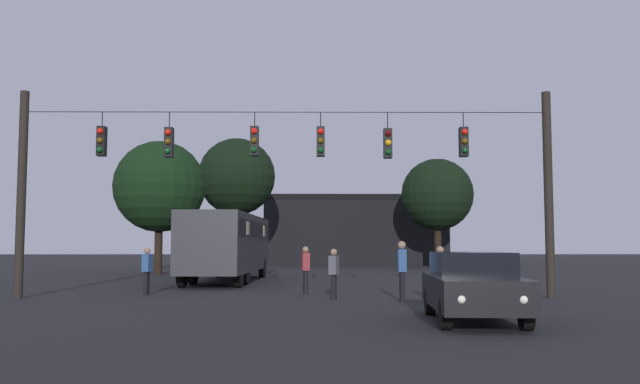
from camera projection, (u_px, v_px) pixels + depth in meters
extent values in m
plane|color=black|center=(294.00, 283.00, 29.65)|extent=(168.00, 168.00, 0.00)
cylinder|color=black|center=(21.00, 194.00, 21.19)|extent=(0.28, 0.28, 6.60)
cylinder|color=black|center=(549.00, 194.00, 21.32)|extent=(0.28, 0.28, 6.60)
cylinder|color=black|center=(286.00, 112.00, 21.46)|extent=(16.79, 0.02, 0.02)
cylinder|color=black|center=(102.00, 119.00, 21.40)|extent=(0.03, 0.03, 0.47)
cube|color=black|center=(102.00, 141.00, 21.34)|extent=(0.26, 0.32, 0.95)
sphere|color=red|center=(100.00, 131.00, 21.19)|extent=(0.20, 0.20, 0.20)
sphere|color=#5B3D0C|center=(100.00, 140.00, 21.17)|extent=(0.20, 0.20, 0.20)
sphere|color=#0C4219|center=(100.00, 150.00, 21.14)|extent=(0.20, 0.20, 0.20)
cylinder|color=black|center=(169.00, 120.00, 21.41)|extent=(0.03, 0.03, 0.50)
cube|color=black|center=(169.00, 142.00, 21.36)|extent=(0.26, 0.32, 0.95)
sphere|color=red|center=(168.00, 132.00, 21.20)|extent=(0.20, 0.20, 0.20)
sphere|color=#5B3D0C|center=(168.00, 142.00, 21.18)|extent=(0.20, 0.20, 0.20)
sphere|color=#0C4219|center=(168.00, 151.00, 21.16)|extent=(0.20, 0.20, 0.20)
cylinder|color=black|center=(255.00, 120.00, 21.44)|extent=(0.03, 0.03, 0.46)
cube|color=black|center=(254.00, 141.00, 21.38)|extent=(0.26, 0.32, 0.95)
sphere|color=red|center=(254.00, 131.00, 21.23)|extent=(0.20, 0.20, 0.20)
sphere|color=#5B3D0C|center=(254.00, 140.00, 21.20)|extent=(0.20, 0.20, 0.20)
sphere|color=#0C4219|center=(254.00, 150.00, 21.18)|extent=(0.20, 0.20, 0.20)
cylinder|color=black|center=(321.00, 120.00, 21.45)|extent=(0.03, 0.03, 0.47)
cube|color=black|center=(321.00, 142.00, 21.40)|extent=(0.26, 0.32, 0.95)
sphere|color=red|center=(321.00, 131.00, 21.24)|extent=(0.20, 0.20, 0.20)
sphere|color=#5B3D0C|center=(321.00, 141.00, 21.22)|extent=(0.20, 0.20, 0.20)
sphere|color=#0C4219|center=(321.00, 150.00, 21.19)|extent=(0.20, 0.20, 0.20)
cylinder|color=black|center=(388.00, 121.00, 21.47)|extent=(0.03, 0.03, 0.53)
cube|color=black|center=(388.00, 143.00, 21.41)|extent=(0.26, 0.32, 0.95)
sphere|color=#510A0A|center=(388.00, 133.00, 21.25)|extent=(0.20, 0.20, 0.20)
sphere|color=orange|center=(388.00, 143.00, 21.23)|extent=(0.20, 0.20, 0.20)
sphere|color=#0C4219|center=(388.00, 152.00, 21.21)|extent=(0.20, 0.20, 0.20)
cylinder|color=black|center=(463.00, 120.00, 21.49)|extent=(0.03, 0.03, 0.48)
cube|color=black|center=(464.00, 142.00, 21.43)|extent=(0.26, 0.32, 0.95)
sphere|color=red|center=(465.00, 132.00, 21.28)|extent=(0.20, 0.20, 0.20)
sphere|color=#5B3D0C|center=(465.00, 141.00, 21.25)|extent=(0.20, 0.20, 0.20)
sphere|color=#0C4219|center=(465.00, 150.00, 21.23)|extent=(0.20, 0.20, 0.20)
cube|color=#2D2D33|center=(228.00, 243.00, 30.40)|extent=(2.89, 11.08, 2.50)
cube|color=black|center=(228.00, 230.00, 30.45)|extent=(2.91, 10.42, 0.70)
cylinder|color=black|center=(219.00, 268.00, 34.28)|extent=(0.32, 1.01, 1.00)
cylinder|color=black|center=(262.00, 268.00, 34.22)|extent=(0.32, 1.01, 1.00)
cylinder|color=black|center=(193.00, 273.00, 28.14)|extent=(0.32, 1.01, 1.00)
cylinder|color=black|center=(246.00, 273.00, 28.08)|extent=(0.32, 1.01, 1.00)
cylinder|color=black|center=(182.00, 275.00, 26.17)|extent=(0.32, 1.01, 1.00)
cylinder|color=black|center=(239.00, 275.00, 26.11)|extent=(0.32, 1.01, 1.00)
cube|color=beige|center=(239.00, 231.00, 33.74)|extent=(2.59, 0.89, 0.56)
cube|color=beige|center=(218.00, 228.00, 27.71)|extent=(2.59, 0.89, 0.56)
cube|color=black|center=(473.00, 292.00, 14.64)|extent=(2.07, 4.40, 0.68)
cube|color=black|center=(471.00, 264.00, 14.83)|extent=(1.73, 2.42, 0.52)
cylinder|color=black|center=(526.00, 314.00, 13.15)|extent=(0.26, 0.65, 0.64)
cylinder|color=black|center=(445.00, 314.00, 13.24)|extent=(0.26, 0.65, 0.64)
cylinder|color=black|center=(496.00, 302.00, 15.98)|extent=(0.26, 0.65, 0.64)
cylinder|color=black|center=(430.00, 302.00, 16.07)|extent=(0.26, 0.65, 0.64)
sphere|color=white|center=(523.00, 300.00, 12.51)|extent=(0.18, 0.18, 0.18)
sphere|color=white|center=(461.00, 299.00, 12.58)|extent=(0.18, 0.18, 0.18)
cylinder|color=black|center=(306.00, 282.00, 22.69)|extent=(0.14, 0.14, 0.80)
cylinder|color=black|center=(305.00, 282.00, 22.85)|extent=(0.14, 0.14, 0.80)
cube|color=maroon|center=(306.00, 262.00, 22.83)|extent=(0.30, 0.40, 0.60)
sphere|color=#8C6B51|center=(306.00, 250.00, 22.86)|extent=(0.22, 0.22, 0.22)
cylinder|color=black|center=(440.00, 289.00, 19.45)|extent=(0.14, 0.14, 0.81)
cylinder|color=black|center=(441.00, 288.00, 19.61)|extent=(0.14, 0.14, 0.81)
cube|color=#2D4C7F|center=(440.00, 264.00, 19.59)|extent=(0.33, 0.41, 0.61)
sphere|color=#8C6B51|center=(440.00, 250.00, 19.62)|extent=(0.22, 0.22, 0.22)
cylinder|color=black|center=(146.00, 283.00, 22.25)|extent=(0.14, 0.14, 0.78)
cylinder|color=black|center=(148.00, 283.00, 22.41)|extent=(0.14, 0.14, 0.78)
cube|color=#2D4C7F|center=(147.00, 263.00, 22.38)|extent=(0.29, 0.39, 0.59)
sphere|color=#8C6B51|center=(147.00, 251.00, 22.41)|extent=(0.21, 0.21, 0.21)
cylinder|color=black|center=(335.00, 287.00, 20.56)|extent=(0.14, 0.14, 0.77)
cylinder|color=black|center=(333.00, 287.00, 20.41)|extent=(0.14, 0.14, 0.77)
cube|color=#4C4C56|center=(334.00, 265.00, 20.54)|extent=(0.34, 0.42, 0.58)
sphere|color=#8C6B51|center=(334.00, 252.00, 20.57)|extent=(0.21, 0.21, 0.21)
cylinder|color=black|center=(402.00, 287.00, 19.74)|extent=(0.14, 0.14, 0.89)
cylinder|color=black|center=(402.00, 287.00, 19.58)|extent=(0.14, 0.14, 0.89)
cube|color=#2D4C7F|center=(402.00, 260.00, 19.72)|extent=(0.25, 0.36, 0.66)
sphere|color=#8C6B51|center=(402.00, 245.00, 19.75)|extent=(0.24, 0.24, 0.24)
cube|color=black|center=(352.00, 234.00, 59.38)|extent=(14.87, 12.55, 5.22)
cube|color=black|center=(352.00, 202.00, 59.61)|extent=(14.87, 12.55, 0.50)
cylinder|color=#2D2116|center=(236.00, 236.00, 45.39)|extent=(0.49, 0.49, 4.47)
sphere|color=black|center=(237.00, 177.00, 45.71)|extent=(5.26, 5.26, 5.26)
cylinder|color=black|center=(438.00, 244.00, 48.24)|extent=(0.51, 0.51, 3.48)
sphere|color=black|center=(437.00, 194.00, 48.52)|extent=(5.22, 5.22, 5.22)
cylinder|color=black|center=(158.00, 246.00, 37.84)|extent=(0.45, 0.45, 3.16)
sphere|color=black|center=(160.00, 186.00, 38.10)|extent=(5.21, 5.21, 5.21)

